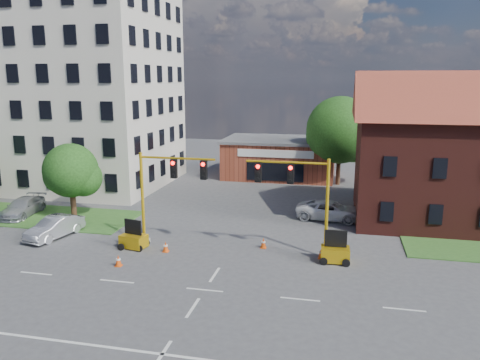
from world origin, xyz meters
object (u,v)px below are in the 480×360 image
(signal_mast_east, at_px, (300,195))
(trailer_east, at_px, (335,253))
(trailer_west, at_px, (134,240))
(signal_mast_west, at_px, (166,188))
(pickup_white, at_px, (330,210))

(signal_mast_east, xyz_separation_m, trailer_east, (2.26, -0.66, -3.32))
(signal_mast_east, xyz_separation_m, trailer_west, (-10.65, -1.00, -3.34))
(signal_mast_west, relative_size, pickup_white, 1.17)
(signal_mast_west, xyz_separation_m, trailer_east, (10.97, -0.66, -3.32))
(trailer_west, distance_m, trailer_east, 12.92)
(signal_mast_west, xyz_separation_m, pickup_white, (10.43, 8.20, -3.18))
(signal_mast_west, height_order, signal_mast_east, same)
(signal_mast_west, distance_m, signal_mast_east, 8.71)
(signal_mast_east, height_order, trailer_west, signal_mast_east)
(signal_mast_east, distance_m, pickup_white, 8.97)
(trailer_east, bearing_deg, signal_mast_west, 174.38)
(trailer_west, xyz_separation_m, trailer_east, (12.91, 0.34, 0.02))
(pickup_white, bearing_deg, signal_mast_east, 173.52)
(signal_mast_east, distance_m, trailer_west, 11.21)
(signal_mast_west, bearing_deg, trailer_east, -3.45)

